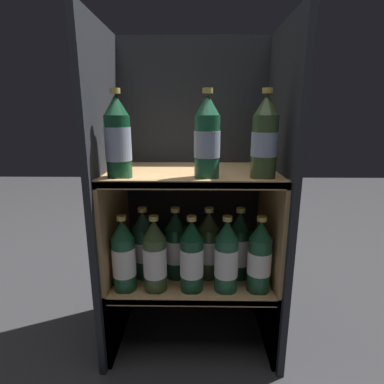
% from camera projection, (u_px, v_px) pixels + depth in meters
% --- Properties ---
extents(ground_plane, '(6.00, 6.00, 0.00)m').
position_uv_depth(ground_plane, '(191.00, 371.00, 0.94)').
color(ground_plane, '#2D2D30').
extents(fridge_back_wall, '(0.57, 0.02, 1.05)m').
position_uv_depth(fridge_back_wall, '(193.00, 184.00, 1.15)').
color(fridge_back_wall, '#23262B').
rests_on(fridge_back_wall, ground_plane).
extents(fridge_side_left, '(0.02, 0.38, 1.05)m').
position_uv_depth(fridge_side_left, '(109.00, 197.00, 0.98)').
color(fridge_side_left, '#23262B').
rests_on(fridge_side_left, ground_plane).
extents(fridge_side_right, '(0.02, 0.38, 1.05)m').
position_uv_depth(fridge_side_right, '(277.00, 197.00, 0.97)').
color(fridge_side_right, '#23262B').
rests_on(fridge_side_right, ground_plane).
extents(shelf_lower, '(0.53, 0.34, 0.26)m').
position_uv_depth(shelf_lower, '(192.00, 286.00, 1.05)').
color(shelf_lower, tan).
rests_on(shelf_lower, ground_plane).
extents(shelf_upper, '(0.53, 0.34, 0.61)m').
position_uv_depth(shelf_upper, '(192.00, 225.00, 1.00)').
color(shelf_upper, tan).
rests_on(shelf_upper, ground_plane).
extents(bottle_upper_front_0, '(0.07, 0.07, 0.24)m').
position_uv_depth(bottle_upper_front_0, '(118.00, 139.00, 0.83)').
color(bottle_upper_front_0, '#144228').
rests_on(bottle_upper_front_0, shelf_upper).
extents(bottle_upper_front_1, '(0.07, 0.07, 0.24)m').
position_uv_depth(bottle_upper_front_1, '(207.00, 139.00, 0.82)').
color(bottle_upper_front_1, '#1E5638').
rests_on(bottle_upper_front_1, shelf_upper).
extents(bottle_upper_front_2, '(0.07, 0.07, 0.24)m').
position_uv_depth(bottle_upper_front_2, '(265.00, 139.00, 0.82)').
color(bottle_upper_front_2, '#384C28').
rests_on(bottle_upper_front_2, shelf_upper).
extents(bottle_lower_front_0, '(0.07, 0.07, 0.24)m').
position_uv_depth(bottle_lower_front_0, '(124.00, 257.00, 0.92)').
color(bottle_lower_front_0, '#194C2D').
rests_on(bottle_lower_front_0, shelf_lower).
extents(bottle_lower_front_1, '(0.07, 0.07, 0.24)m').
position_uv_depth(bottle_lower_front_1, '(155.00, 257.00, 0.91)').
color(bottle_lower_front_1, '#384C28').
rests_on(bottle_lower_front_1, shelf_lower).
extents(bottle_lower_front_2, '(0.07, 0.07, 0.24)m').
position_uv_depth(bottle_lower_front_2, '(193.00, 258.00, 0.91)').
color(bottle_lower_front_2, '#144228').
rests_on(bottle_lower_front_2, shelf_lower).
extents(bottle_lower_front_3, '(0.07, 0.07, 0.24)m').
position_uv_depth(bottle_lower_front_3, '(226.00, 258.00, 0.91)').
color(bottle_lower_front_3, '#1E5638').
rests_on(bottle_lower_front_3, shelf_lower).
extents(bottle_lower_front_4, '(0.07, 0.07, 0.24)m').
position_uv_depth(bottle_lower_front_4, '(259.00, 258.00, 0.91)').
color(bottle_lower_front_4, '#194C2D').
rests_on(bottle_lower_front_4, shelf_lower).
extents(bottle_lower_back_0, '(0.07, 0.07, 0.24)m').
position_uv_depth(bottle_lower_back_0, '(144.00, 246.00, 0.99)').
color(bottle_lower_back_0, '#285B42').
rests_on(bottle_lower_back_0, shelf_lower).
extents(bottle_lower_back_1, '(0.07, 0.07, 0.24)m').
position_uv_depth(bottle_lower_back_1, '(176.00, 246.00, 0.99)').
color(bottle_lower_back_1, '#144228').
rests_on(bottle_lower_back_1, shelf_lower).
extents(bottle_lower_back_2, '(0.07, 0.07, 0.24)m').
position_uv_depth(bottle_lower_back_2, '(209.00, 246.00, 0.99)').
color(bottle_lower_back_2, '#384C28').
rests_on(bottle_lower_back_2, shelf_lower).
extents(bottle_lower_back_3, '(0.07, 0.07, 0.24)m').
position_uv_depth(bottle_lower_back_3, '(239.00, 247.00, 0.99)').
color(bottle_lower_back_3, '#144228').
rests_on(bottle_lower_back_3, shelf_lower).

